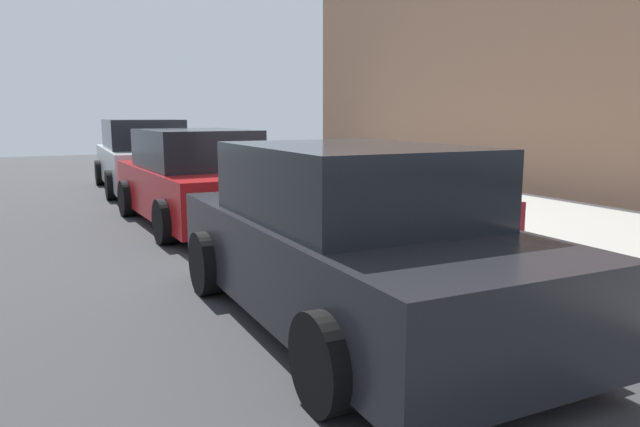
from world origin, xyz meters
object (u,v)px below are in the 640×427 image
object	(u,v)px
fire_hydrant	(353,186)
bollard_post	(328,181)
suitcase_olive_3	(424,214)
suitcase_silver_4	(406,208)
suitcase_teal_2	(447,211)
suitcase_navy_5	(380,199)
parked_car_red_1	(196,180)
suitcase_maroon_0	(504,227)
suitcase_black_1	(468,219)
parked_car_charcoal_0	(350,241)
parked_car_silver_2	(143,157)

from	to	relation	value
fire_hydrant	bollard_post	world-z (taller)	bollard_post
suitcase_olive_3	suitcase_silver_4	distance (m)	0.55
suitcase_silver_4	suitcase_teal_2	bearing A→B (deg)	176.11
suitcase_navy_5	parked_car_red_1	size ratio (longest dim) A/B	0.17
suitcase_maroon_0	suitcase_olive_3	size ratio (longest dim) A/B	1.14
bollard_post	parked_car_red_1	xyz separation A→B (m)	(0.05, 2.42, 0.12)
suitcase_black_1	bollard_post	size ratio (longest dim) A/B	0.96
fire_hydrant	suitcase_olive_3	bearing A→B (deg)	-179.75
fire_hydrant	parked_car_red_1	world-z (taller)	parked_car_red_1
suitcase_teal_2	suitcase_silver_4	xyz separation A→B (m)	(1.05, -0.07, -0.11)
suitcase_silver_4	suitcase_navy_5	distance (m)	0.57
parked_car_red_1	fire_hydrant	bearing A→B (deg)	-105.05
suitcase_navy_5	bollard_post	distance (m)	1.63
suitcase_maroon_0	parked_car_charcoal_0	distance (m)	2.81
suitcase_teal_2	bollard_post	size ratio (longest dim) A/B	1.05
suitcase_teal_2	fire_hydrant	bearing A→B (deg)	0.07
parked_car_charcoal_0	parked_car_silver_2	bearing A→B (deg)	-0.00
suitcase_maroon_0	suitcase_navy_5	world-z (taller)	suitcase_maroon_0
parked_car_silver_2	suitcase_navy_5	bearing A→B (deg)	-159.37
bollard_post	parked_car_red_1	distance (m)	2.42
parked_car_charcoal_0	fire_hydrant	bearing A→B (deg)	-29.39
suitcase_teal_2	suitcase_olive_3	bearing A→B (deg)	-0.68
parked_car_charcoal_0	parked_car_red_1	xyz separation A→B (m)	(5.25, -0.00, 0.00)
bollard_post	parked_car_silver_2	world-z (taller)	parked_car_silver_2
suitcase_silver_4	bollard_post	size ratio (longest dim) A/B	0.61
suitcase_teal_2	fire_hydrant	xyz separation A→B (m)	(2.59, 0.00, 0.06)
suitcase_silver_4	parked_car_red_1	xyz separation A→B (m)	(2.23, 2.64, 0.33)
bollard_post	parked_car_silver_2	distance (m)	5.60
suitcase_maroon_0	suitcase_black_1	bearing A→B (deg)	13.30
suitcase_olive_3	suitcase_teal_2	bearing A→B (deg)	179.32
parked_car_red_1	suitcase_olive_3	bearing A→B (deg)	-137.09
suitcase_olive_3	parked_car_charcoal_0	distance (m)	3.59
fire_hydrant	suitcase_teal_2	bearing A→B (deg)	-179.93
suitcase_olive_3	suitcase_navy_5	xyz separation A→B (m)	(1.10, 0.06, 0.08)
suitcase_teal_2	fire_hydrant	size ratio (longest dim) A/B	1.21
suitcase_maroon_0	bollard_post	size ratio (longest dim) A/B	0.95
parked_car_silver_2	suitcase_silver_4	bearing A→B (deg)	-159.92
suitcase_black_1	parked_car_silver_2	world-z (taller)	parked_car_silver_2
suitcase_navy_5	fire_hydrant	bearing A→B (deg)	-3.22
fire_hydrant	suitcase_maroon_0	bearing A→B (deg)	-178.96
suitcase_maroon_0	fire_hydrant	distance (m)	3.62
suitcase_teal_2	parked_car_charcoal_0	bearing A→B (deg)	127.39
suitcase_black_1	parked_car_charcoal_0	bearing A→B (deg)	120.12
suitcase_black_1	suitcase_teal_2	size ratio (longest dim) A/B	0.91
suitcase_maroon_0	suitcase_navy_5	size ratio (longest dim) A/B	1.24
suitcase_teal_2	suitcase_navy_5	distance (m)	1.61
suitcase_navy_5	parked_car_silver_2	xyz separation A→B (m)	(6.67, 2.51, 0.31)
suitcase_black_1	suitcase_olive_3	bearing A→B (deg)	-3.66
parked_car_charcoal_0	suitcase_navy_5	bearing A→B (deg)	-35.10
fire_hydrant	parked_car_charcoal_0	size ratio (longest dim) A/B	0.19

